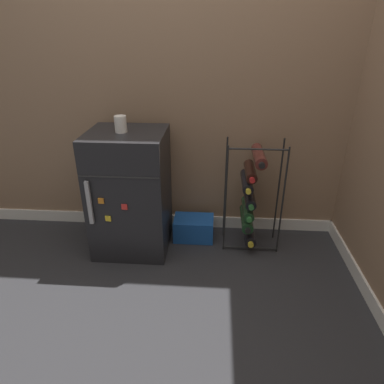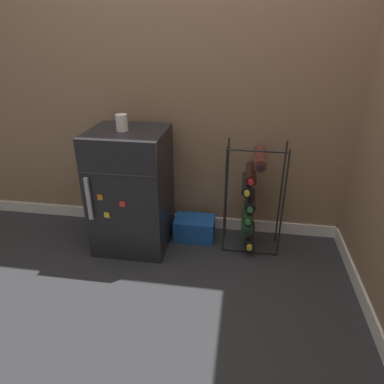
# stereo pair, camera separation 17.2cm
# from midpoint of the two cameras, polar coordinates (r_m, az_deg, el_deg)

# --- Properties ---
(ground_plane) EXTENTS (14.00, 14.00, 0.00)m
(ground_plane) POSITION_cam_midpoint_polar(r_m,az_deg,el_deg) (2.15, -2.80, -15.07)
(ground_plane) COLOR #28282B
(wall_back) EXTENTS (7.05, 0.07, 2.50)m
(wall_back) POSITION_cam_midpoint_polar(r_m,az_deg,el_deg) (2.34, -1.32, 21.73)
(wall_back) COLOR #84664C
(wall_back) RESTS_ON ground_plane
(mini_fridge) EXTENTS (0.49, 0.48, 0.82)m
(mini_fridge) POSITION_cam_midpoint_polar(r_m,az_deg,el_deg) (2.32, -12.31, -0.12)
(mini_fridge) COLOR black
(mini_fridge) RESTS_ON ground_plane
(wine_rack) EXTENTS (0.38, 0.33, 0.76)m
(wine_rack) POSITION_cam_midpoint_polar(r_m,az_deg,el_deg) (2.32, 7.57, -0.82)
(wine_rack) COLOR black
(wine_rack) RESTS_ON ground_plane
(soda_box) EXTENTS (0.28, 0.19, 0.16)m
(soda_box) POSITION_cam_midpoint_polar(r_m,az_deg,el_deg) (2.51, -1.68, -6.06)
(soda_box) COLOR #194C9E
(soda_box) RESTS_ON ground_plane
(fridge_top_cup) EXTENTS (0.07, 0.07, 0.10)m
(fridge_top_cup) POSITION_cam_midpoint_polar(r_m,az_deg,el_deg) (2.17, -14.10, 10.90)
(fridge_top_cup) COLOR silver
(fridge_top_cup) RESTS_ON mini_fridge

